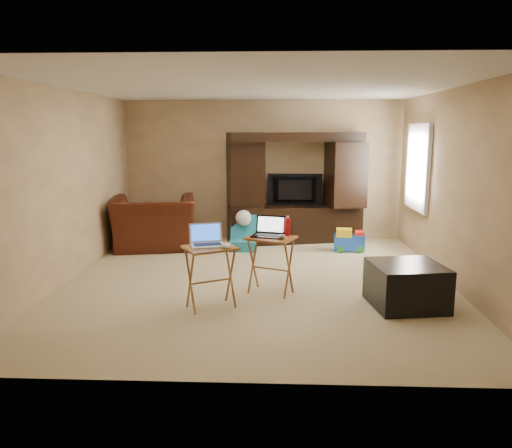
{
  "coord_description": "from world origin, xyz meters",
  "views": [
    {
      "loc": [
        0.26,
        -6.38,
        1.96
      ],
      "look_at": [
        0.0,
        -0.2,
        0.8
      ],
      "focal_mm": 35.0,
      "sensor_mm": 36.0,
      "label": 1
    }
  ],
  "objects_px": {
    "entertainment_center": "(295,188)",
    "water_bottle": "(288,227)",
    "push_toy": "(349,240)",
    "ottoman": "(406,285)",
    "tray_table_right": "(271,265)",
    "mouse_left": "(227,246)",
    "laptop_left": "(208,235)",
    "tray_table_left": "(211,277)",
    "laptop_right": "(268,227)",
    "television": "(295,190)",
    "mouse_right": "(282,237)",
    "plush_toy": "(214,239)",
    "recliner": "(154,223)",
    "child_rocker": "(243,233)"
  },
  "relations": [
    {
      "from": "tray_table_left",
      "to": "laptop_right",
      "type": "bearing_deg",
      "value": 12.8
    },
    {
      "from": "recliner",
      "to": "tray_table_left",
      "type": "height_order",
      "value": "recliner"
    },
    {
      "from": "ottoman",
      "to": "laptop_left",
      "type": "bearing_deg",
      "value": -177.21
    },
    {
      "from": "child_rocker",
      "to": "laptop_left",
      "type": "relative_size",
      "value": 1.57
    },
    {
      "from": "laptop_right",
      "to": "entertainment_center",
      "type": "bearing_deg",
      "value": 95.81
    },
    {
      "from": "mouse_left",
      "to": "water_bottle",
      "type": "relative_size",
      "value": 0.66
    },
    {
      "from": "recliner",
      "to": "laptop_left",
      "type": "height_order",
      "value": "laptop_left"
    },
    {
      "from": "ottoman",
      "to": "tray_table_left",
      "type": "xyz_separation_m",
      "value": [
        -2.2,
        -0.14,
        0.11
      ]
    },
    {
      "from": "ottoman",
      "to": "push_toy",
      "type": "bearing_deg",
      "value": 95.74
    },
    {
      "from": "mouse_left",
      "to": "television",
      "type": "bearing_deg",
      "value": 76.48
    },
    {
      "from": "water_bottle",
      "to": "plush_toy",
      "type": "bearing_deg",
      "value": 118.9
    },
    {
      "from": "tray_table_right",
      "to": "entertainment_center",
      "type": "bearing_deg",
      "value": 106.45
    },
    {
      "from": "laptop_right",
      "to": "water_bottle",
      "type": "height_order",
      "value": "laptop_right"
    },
    {
      "from": "television",
      "to": "mouse_left",
      "type": "height_order",
      "value": "television"
    },
    {
      "from": "television",
      "to": "push_toy",
      "type": "distance_m",
      "value": 1.35
    },
    {
      "from": "laptop_left",
      "to": "recliner",
      "type": "bearing_deg",
      "value": 97.71
    },
    {
      "from": "laptop_left",
      "to": "laptop_right",
      "type": "height_order",
      "value": "same"
    },
    {
      "from": "push_toy",
      "to": "ottoman",
      "type": "distance_m",
      "value": 2.66
    },
    {
      "from": "recliner",
      "to": "mouse_left",
      "type": "height_order",
      "value": "recliner"
    },
    {
      "from": "television",
      "to": "ottoman",
      "type": "height_order",
      "value": "television"
    },
    {
      "from": "laptop_left",
      "to": "laptop_right",
      "type": "bearing_deg",
      "value": 22.05
    },
    {
      "from": "television",
      "to": "ottoman",
      "type": "relative_size",
      "value": 1.29
    },
    {
      "from": "television",
      "to": "tray_table_right",
      "type": "relative_size",
      "value": 1.4
    },
    {
      "from": "child_rocker",
      "to": "water_bottle",
      "type": "distance_m",
      "value": 2.33
    },
    {
      "from": "tray_table_left",
      "to": "laptop_right",
      "type": "xyz_separation_m",
      "value": [
        0.62,
        0.56,
        0.47
      ]
    },
    {
      "from": "child_rocker",
      "to": "laptop_left",
      "type": "height_order",
      "value": "laptop_left"
    },
    {
      "from": "laptop_left",
      "to": "tray_table_left",
      "type": "bearing_deg",
      "value": -62.23
    },
    {
      "from": "mouse_left",
      "to": "water_bottle",
      "type": "bearing_deg",
      "value": 45.89
    },
    {
      "from": "mouse_right",
      "to": "tray_table_right",
      "type": "bearing_deg",
      "value": 137.29
    },
    {
      "from": "recliner",
      "to": "tray_table_right",
      "type": "height_order",
      "value": "recliner"
    },
    {
      "from": "entertainment_center",
      "to": "tray_table_left",
      "type": "relative_size",
      "value": 3.36
    },
    {
      "from": "tray_table_right",
      "to": "mouse_left",
      "type": "height_order",
      "value": "mouse_left"
    },
    {
      "from": "tray_table_left",
      "to": "mouse_left",
      "type": "xyz_separation_m",
      "value": [
        0.19,
        -0.07,
        0.38
      ]
    },
    {
      "from": "plush_toy",
      "to": "ottoman",
      "type": "distance_m",
      "value": 3.61
    },
    {
      "from": "laptop_right",
      "to": "tray_table_right",
      "type": "bearing_deg",
      "value": -12.45
    },
    {
      "from": "ottoman",
      "to": "water_bottle",
      "type": "xyz_separation_m",
      "value": [
        -1.33,
        0.48,
        0.56
      ]
    },
    {
      "from": "ottoman",
      "to": "plush_toy",
      "type": "bearing_deg",
      "value": 133.9
    },
    {
      "from": "mouse_right",
      "to": "water_bottle",
      "type": "relative_size",
      "value": 0.66
    },
    {
      "from": "television",
      "to": "mouse_left",
      "type": "bearing_deg",
      "value": 77.4
    },
    {
      "from": "recliner",
      "to": "ottoman",
      "type": "relative_size",
      "value": 1.76
    },
    {
      "from": "mouse_left",
      "to": "tray_table_right",
      "type": "bearing_deg",
      "value": 52.41
    },
    {
      "from": "plush_toy",
      "to": "laptop_left",
      "type": "relative_size",
      "value": 1.05
    },
    {
      "from": "entertainment_center",
      "to": "water_bottle",
      "type": "xyz_separation_m",
      "value": [
        -0.19,
        -2.86,
        -0.16
      ]
    },
    {
      "from": "tray_table_right",
      "to": "laptop_left",
      "type": "xyz_separation_m",
      "value": [
        -0.69,
        -0.51,
        0.47
      ]
    },
    {
      "from": "entertainment_center",
      "to": "television",
      "type": "distance_m",
      "value": 0.04
    },
    {
      "from": "push_toy",
      "to": "mouse_right",
      "type": "distance_m",
      "value": 2.68
    },
    {
      "from": "laptop_left",
      "to": "laptop_right",
      "type": "relative_size",
      "value": 1.0
    },
    {
      "from": "laptop_right",
      "to": "water_bottle",
      "type": "relative_size",
      "value": 1.7
    },
    {
      "from": "television",
      "to": "tray_table_left",
      "type": "bearing_deg",
      "value": 74.25
    },
    {
      "from": "television",
      "to": "mouse_left",
      "type": "xyz_separation_m",
      "value": [
        -0.86,
        -3.57,
        -0.2
      ]
    }
  ]
}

